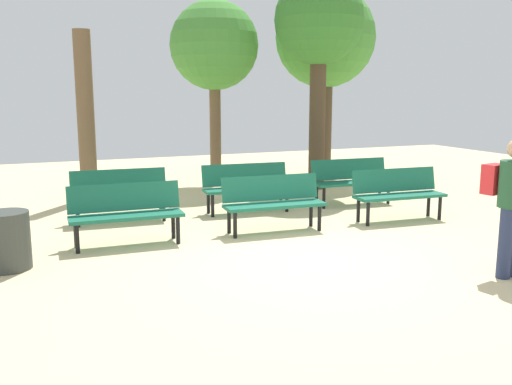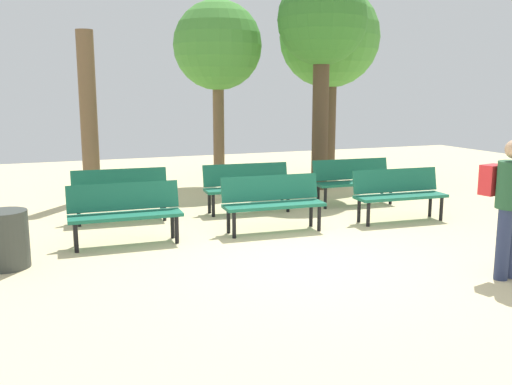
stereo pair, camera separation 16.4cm
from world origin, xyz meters
TOP-DOWN VIEW (x-y plane):
  - ground_plane at (0.00, 0.00)m, footprint 24.00×24.00m
  - bench_r0_c0 at (-2.17, 1.68)m, footprint 1.62×0.54m
  - bench_r0_c1 at (0.10, 1.58)m, footprint 1.63×0.57m
  - bench_r0_c2 at (2.39, 1.47)m, footprint 1.63×0.59m
  - bench_r1_c0 at (-2.02, 3.20)m, footprint 1.63×0.59m
  - bench_r1_c1 at (0.24, 3.07)m, footprint 1.63×0.60m
  - bench_r1_c2 at (2.40, 2.96)m, footprint 1.63×0.57m
  - tree_0 at (0.73, 6.29)m, footprint 2.04×2.04m
  - tree_1 at (2.61, 4.77)m, footprint 1.95×1.95m
  - tree_2 at (-2.28, 5.40)m, footprint 0.34×0.34m
  - tree_3 at (3.66, 6.33)m, footprint 2.49×2.49m
  - visitor_with_backpack at (1.77, -1.48)m, footprint 0.41×0.57m
  - trash_bin at (-3.74, 1.10)m, footprint 0.55×0.55m

SIDE VIEW (x-z plane):
  - ground_plane at x=0.00m, z-range 0.00..0.00m
  - trash_bin at x=-3.74m, z-range 0.00..0.73m
  - bench_r0_c0 at x=-2.17m, z-range 0.07..0.94m
  - bench_r0_c1 at x=0.10m, z-range 0.07..0.94m
  - bench_r0_c2 at x=2.39m, z-range 0.07..0.94m
  - bench_r1_c0 at x=-2.02m, z-range 0.07..0.94m
  - bench_r1_c1 at x=0.24m, z-range 0.07..0.94m
  - bench_r1_c2 at x=2.40m, z-range 0.07..0.94m
  - visitor_with_backpack at x=1.77m, z-range 0.11..1.76m
  - tree_2 at x=-2.28m, z-range 0.00..3.37m
  - tree_0 at x=0.73m, z-range 1.06..5.29m
  - tree_3 at x=3.66m, z-range 1.06..5.81m
  - tree_1 at x=2.61m, z-range 1.25..5.93m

